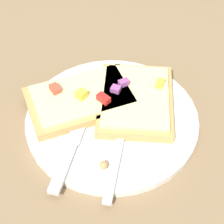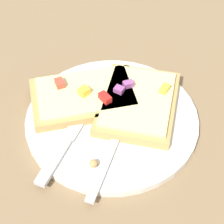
{
  "view_description": "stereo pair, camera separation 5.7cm",
  "coord_description": "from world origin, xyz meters",
  "px_view_note": "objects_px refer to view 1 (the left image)",
  "views": [
    {
      "loc": [
        0.38,
        -0.02,
        0.44
      ],
      "look_at": [
        0.0,
        0.0,
        0.02
      ],
      "focal_mm": 60.0,
      "sensor_mm": 36.0,
      "label": 1
    },
    {
      "loc": [
        0.38,
        0.03,
        0.44
      ],
      "look_at": [
        0.0,
        0.0,
        0.02
      ],
      "focal_mm": 60.0,
      "sensor_mm": 36.0,
      "label": 2
    }
  ],
  "objects_px": {
    "plate": "(112,119)",
    "pizza_slice_main": "(136,99)",
    "knife": "(74,140)",
    "pizza_slice_corner": "(82,98)",
    "fork": "(125,132)"
  },
  "relations": [
    {
      "from": "knife",
      "to": "pizza_slice_main",
      "type": "distance_m",
      "value": 0.12
    },
    {
      "from": "pizza_slice_main",
      "to": "pizza_slice_corner",
      "type": "bearing_deg",
      "value": -87.19
    },
    {
      "from": "plate",
      "to": "pizza_slice_main",
      "type": "bearing_deg",
      "value": 122.91
    },
    {
      "from": "knife",
      "to": "pizza_slice_corner",
      "type": "bearing_deg",
      "value": 7.67
    },
    {
      "from": "fork",
      "to": "pizza_slice_corner",
      "type": "distance_m",
      "value": 0.09
    },
    {
      "from": "plate",
      "to": "pizza_slice_corner",
      "type": "distance_m",
      "value": 0.06
    },
    {
      "from": "fork",
      "to": "pizza_slice_corner",
      "type": "xyz_separation_m",
      "value": [
        -0.07,
        -0.06,
        0.01
      ]
    },
    {
      "from": "knife",
      "to": "pizza_slice_main",
      "type": "height_order",
      "value": "pizza_slice_main"
    },
    {
      "from": "knife",
      "to": "fork",
      "type": "bearing_deg",
      "value": -63.88
    },
    {
      "from": "plate",
      "to": "pizza_slice_corner",
      "type": "bearing_deg",
      "value": -125.16
    },
    {
      "from": "pizza_slice_corner",
      "to": "pizza_slice_main",
      "type": "bearing_deg",
      "value": 157.35
    },
    {
      "from": "knife",
      "to": "pizza_slice_corner",
      "type": "height_order",
      "value": "pizza_slice_corner"
    },
    {
      "from": "knife",
      "to": "pizza_slice_main",
      "type": "xyz_separation_m",
      "value": [
        -0.07,
        0.1,
        0.01
      ]
    },
    {
      "from": "plate",
      "to": "pizza_slice_main",
      "type": "height_order",
      "value": "pizza_slice_main"
    },
    {
      "from": "fork",
      "to": "knife",
      "type": "distance_m",
      "value": 0.08
    }
  ]
}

